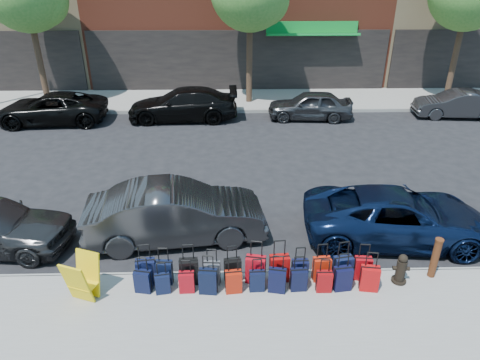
{
  "coord_description": "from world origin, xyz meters",
  "views": [
    {
      "loc": [
        -0.51,
        -12.48,
        6.64
      ],
      "look_at": [
        -0.24,
        -1.5,
        1.06
      ],
      "focal_mm": 32.0,
      "sensor_mm": 36.0,
      "label": 1
    }
  ],
  "objects_px": {
    "fire_hydrant": "(401,269)",
    "car_far_2": "(310,105)",
    "car_near_2": "(397,216)",
    "car_far_1": "(183,104)",
    "car_far_3": "(457,104)",
    "car_near_1": "(176,213)",
    "bollard": "(435,257)",
    "suitcase_front_5": "(256,269)",
    "car_far_0": "(51,108)",
    "display_rack": "(83,279)"
  },
  "relations": [
    {
      "from": "fire_hydrant",
      "to": "display_rack",
      "type": "relative_size",
      "value": 0.72
    },
    {
      "from": "suitcase_front_5",
      "to": "car_far_3",
      "type": "xyz_separation_m",
      "value": [
        10.32,
        11.91,
        0.16
      ]
    },
    {
      "from": "bollard",
      "to": "car_near_2",
      "type": "distance_m",
      "value": 1.79
    },
    {
      "from": "fire_hydrant",
      "to": "car_far_2",
      "type": "relative_size",
      "value": 0.19
    },
    {
      "from": "car_far_0",
      "to": "car_far_3",
      "type": "height_order",
      "value": "car_far_0"
    },
    {
      "from": "car_far_3",
      "to": "display_rack",
      "type": "bearing_deg",
      "value": -43.24
    },
    {
      "from": "car_far_3",
      "to": "car_near_1",
      "type": "bearing_deg",
      "value": -45.77
    },
    {
      "from": "bollard",
      "to": "car_near_1",
      "type": "distance_m",
      "value": 6.38
    },
    {
      "from": "car_far_2",
      "to": "car_far_0",
      "type": "bearing_deg",
      "value": -84.74
    },
    {
      "from": "bollard",
      "to": "display_rack",
      "type": "xyz_separation_m",
      "value": [
        -7.81,
        -0.53,
        -0.02
      ]
    },
    {
      "from": "suitcase_front_5",
      "to": "car_near_2",
      "type": "xyz_separation_m",
      "value": [
        3.86,
        1.86,
        0.2
      ]
    },
    {
      "from": "suitcase_front_5",
      "to": "car_far_0",
      "type": "height_order",
      "value": "car_far_0"
    },
    {
      "from": "suitcase_front_5",
      "to": "car_far_3",
      "type": "relative_size",
      "value": 0.27
    },
    {
      "from": "suitcase_front_5",
      "to": "car_far_1",
      "type": "distance_m",
      "value": 12.2
    },
    {
      "from": "suitcase_front_5",
      "to": "car_near_1",
      "type": "distance_m",
      "value": 2.84
    },
    {
      "from": "suitcase_front_5",
      "to": "car_far_0",
      "type": "relative_size",
      "value": 0.21
    },
    {
      "from": "display_rack",
      "to": "car_far_3",
      "type": "xyz_separation_m",
      "value": [
        14.03,
        12.35,
        -0.01
      ]
    },
    {
      "from": "suitcase_front_5",
      "to": "car_far_3",
      "type": "height_order",
      "value": "car_far_3"
    },
    {
      "from": "suitcase_front_5",
      "to": "car_near_1",
      "type": "height_order",
      "value": "car_near_1"
    },
    {
      "from": "bollard",
      "to": "car_near_1",
      "type": "height_order",
      "value": "car_near_1"
    },
    {
      "from": "car_near_2",
      "to": "car_far_1",
      "type": "bearing_deg",
      "value": 37.96
    },
    {
      "from": "display_rack",
      "to": "car_far_0",
      "type": "distance_m",
      "value": 13.02
    },
    {
      "from": "car_far_1",
      "to": "car_far_3",
      "type": "distance_m",
      "value": 13.07
    },
    {
      "from": "bollard",
      "to": "car_far_0",
      "type": "height_order",
      "value": "car_far_0"
    },
    {
      "from": "fire_hydrant",
      "to": "suitcase_front_5",
      "type": "bearing_deg",
      "value": -175.32
    },
    {
      "from": "suitcase_front_5",
      "to": "fire_hydrant",
      "type": "bearing_deg",
      "value": 9.69
    },
    {
      "from": "bollard",
      "to": "car_near_2",
      "type": "relative_size",
      "value": 0.21
    },
    {
      "from": "car_near_1",
      "to": "car_far_0",
      "type": "distance_m",
      "value": 11.72
    },
    {
      "from": "fire_hydrant",
      "to": "car_far_2",
      "type": "xyz_separation_m",
      "value": [
        -0.03,
        11.92,
        0.18
      ]
    },
    {
      "from": "fire_hydrant",
      "to": "car_near_1",
      "type": "xyz_separation_m",
      "value": [
        -5.26,
        2.1,
        0.28
      ]
    },
    {
      "from": "bollard",
      "to": "car_near_2",
      "type": "xyz_separation_m",
      "value": [
        -0.24,
        1.78,
        0.01
      ]
    },
    {
      "from": "fire_hydrant",
      "to": "car_far_1",
      "type": "bearing_deg",
      "value": 123.0
    },
    {
      "from": "bollard",
      "to": "car_far_2",
      "type": "distance_m",
      "value": 11.77
    },
    {
      "from": "car_near_1",
      "to": "car_far_2",
      "type": "xyz_separation_m",
      "value": [
        5.23,
        9.82,
        -0.1
      ]
    },
    {
      "from": "bollard",
      "to": "car_far_1",
      "type": "relative_size",
      "value": 0.2
    },
    {
      "from": "fire_hydrant",
      "to": "car_near_1",
      "type": "distance_m",
      "value": 5.67
    },
    {
      "from": "suitcase_front_5",
      "to": "car_far_2",
      "type": "bearing_deg",
      "value": 85.98
    },
    {
      "from": "suitcase_front_5",
      "to": "car_far_0",
      "type": "xyz_separation_m",
      "value": [
        -8.76,
        11.56,
        0.21
      ]
    },
    {
      "from": "fire_hydrant",
      "to": "car_near_2",
      "type": "relative_size",
      "value": 0.15
    },
    {
      "from": "car_far_0",
      "to": "display_rack",
      "type": "bearing_deg",
      "value": 19.48
    },
    {
      "from": "car_near_1",
      "to": "car_far_3",
      "type": "xyz_separation_m",
      "value": [
        12.3,
        9.9,
        -0.13
      ]
    },
    {
      "from": "suitcase_front_5",
      "to": "car_near_2",
      "type": "height_order",
      "value": "car_near_2"
    },
    {
      "from": "car_near_2",
      "to": "car_far_1",
      "type": "distance_m",
      "value": 12.0
    },
    {
      "from": "car_near_2",
      "to": "suitcase_front_5",
      "type": "bearing_deg",
      "value": 120.34
    },
    {
      "from": "bollard",
      "to": "car_far_2",
      "type": "bearing_deg",
      "value": 94.15
    },
    {
      "from": "suitcase_front_5",
      "to": "car_far_1",
      "type": "bearing_deg",
      "value": 114.34
    },
    {
      "from": "display_rack",
      "to": "car_far_2",
      "type": "xyz_separation_m",
      "value": [
        6.96,
        12.27,
        0.01
      ]
    },
    {
      "from": "display_rack",
      "to": "car_far_0",
      "type": "bearing_deg",
      "value": 133.1
    },
    {
      "from": "car_near_1",
      "to": "car_far_2",
      "type": "relative_size",
      "value": 1.19
    },
    {
      "from": "bollard",
      "to": "car_near_1",
      "type": "bearing_deg",
      "value": 162.52
    }
  ]
}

